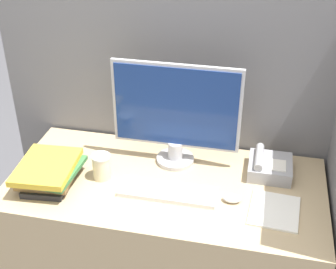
# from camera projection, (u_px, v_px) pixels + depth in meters

# --- Properties ---
(cubicle_panel_rear) EXTENTS (1.77, 0.04, 1.49)m
(cubicle_panel_rear) POSITION_uv_depth(u_px,v_px,m) (182.00, 137.00, 2.34)
(cubicle_panel_rear) COLOR slate
(cubicle_panel_rear) RESTS_ON ground_plane
(desk) EXTENTS (1.37, 0.67, 0.74)m
(desk) POSITION_uv_depth(u_px,v_px,m) (166.00, 244.00, 2.23)
(desk) COLOR tan
(desk) RESTS_ON ground_plane
(monitor) EXTENTS (0.57, 0.17, 0.48)m
(monitor) POSITION_uv_depth(u_px,v_px,m) (176.00, 115.00, 2.05)
(monitor) COLOR #B7B7BC
(monitor) RESTS_ON desk
(keyboard) EXTENTS (0.41, 0.13, 0.02)m
(keyboard) POSITION_uv_depth(u_px,v_px,m) (168.00, 192.00, 1.96)
(keyboard) COLOR silver
(keyboard) RESTS_ON desk
(mouse) EXTENTS (0.07, 0.05, 0.03)m
(mouse) POSITION_uv_depth(u_px,v_px,m) (232.00, 198.00, 1.91)
(mouse) COLOR silver
(mouse) RESTS_ON desk
(coffee_cup) EXTENTS (0.08, 0.08, 0.12)m
(coffee_cup) POSITION_uv_depth(u_px,v_px,m) (102.00, 166.00, 2.04)
(coffee_cup) COLOR beige
(coffee_cup) RESTS_ON desk
(book_stack) EXTENTS (0.26, 0.31, 0.10)m
(book_stack) POSITION_uv_depth(u_px,v_px,m) (49.00, 172.00, 2.01)
(book_stack) COLOR #262628
(book_stack) RESTS_ON desk
(desk_telephone) EXTENTS (0.19, 0.19, 0.10)m
(desk_telephone) POSITION_uv_depth(u_px,v_px,m) (269.00, 167.00, 2.07)
(desk_telephone) COLOR #99999E
(desk_telephone) RESTS_ON desk
(paper_pile) EXTENTS (0.21, 0.23, 0.01)m
(paper_pile) POSITION_uv_depth(u_px,v_px,m) (274.00, 211.00, 1.87)
(paper_pile) COLOR white
(paper_pile) RESTS_ON desk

